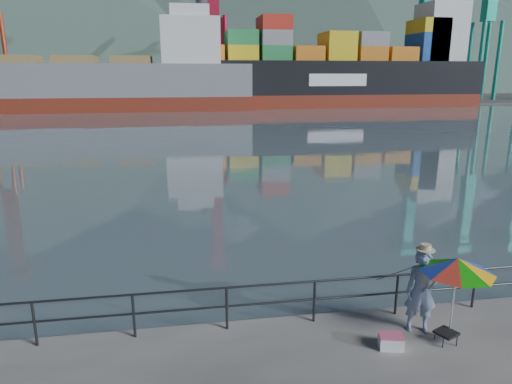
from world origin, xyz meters
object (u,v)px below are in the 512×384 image
(beach_umbrella, at_px, (457,266))
(bulk_carrier, at_px, (98,83))
(container_ship, at_px, (339,71))
(cooler_bag, at_px, (391,342))
(fisherman, at_px, (421,291))

(beach_umbrella, bearing_deg, bulk_carrier, 104.68)
(container_ship, bearing_deg, beach_umbrella, -107.36)
(cooler_bag, xyz_separation_m, bulk_carrier, (-16.68, 69.08, 3.98))
(bulk_carrier, bearing_deg, cooler_bag, -76.42)
(bulk_carrier, bearing_deg, beach_umbrella, -75.32)
(fisherman, xyz_separation_m, beach_umbrella, (0.48, -0.44, 0.76))
(fisherman, relative_size, bulk_carrier, 0.04)
(fisherman, bearing_deg, beach_umbrella, -25.85)
(beach_umbrella, height_order, container_ship, container_ship)
(cooler_bag, relative_size, container_ship, 0.01)
(beach_umbrella, height_order, cooler_bag, beach_umbrella)
(beach_umbrella, relative_size, cooler_bag, 4.23)
(cooler_bag, height_order, bulk_carrier, bulk_carrier)
(bulk_carrier, bearing_deg, container_ship, 3.88)
(fisherman, bearing_deg, cooler_bag, -132.52)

